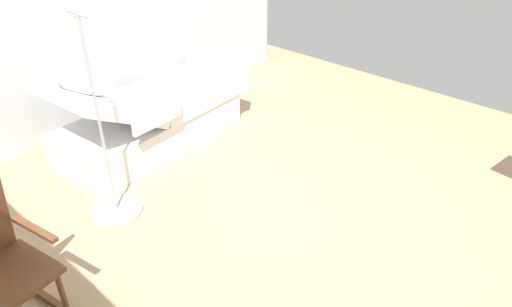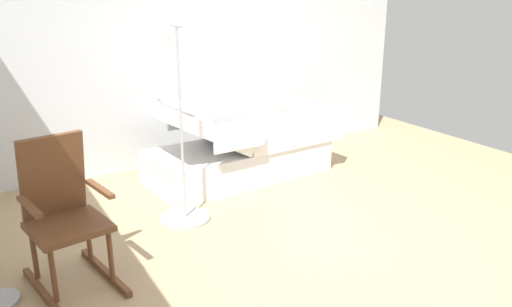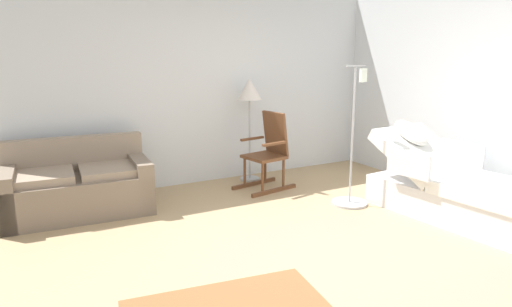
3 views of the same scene
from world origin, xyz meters
The scene contains 5 objects.
ground_plane centered at (0.00, 0.00, 0.00)m, with size 6.77×6.77×0.00m, color tan.
side_wall centered at (2.76, 0.00, 1.35)m, with size 0.10×5.59×2.70m, color silver.
hospital_bed centered at (1.94, -0.07, 0.31)m, with size 1.14×2.14×1.05m.
rocking_chair centered at (0.65, 1.96, 0.50)m, with size 0.83×0.60×1.05m.
iv_pole centered at (1.19, 0.88, 0.25)m, with size 0.44×0.44×1.69m.
Camera 2 is at (-2.72, 2.40, 1.96)m, focal length 35.84 mm.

